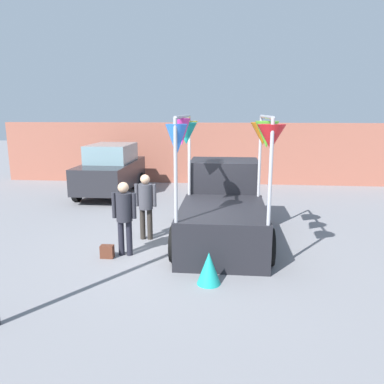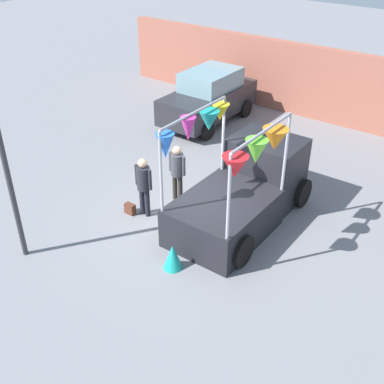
{
  "view_description": "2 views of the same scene",
  "coord_description": "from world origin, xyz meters",
  "px_view_note": "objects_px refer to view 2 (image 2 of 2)",
  "views": [
    {
      "loc": [
        0.9,
        -8.15,
        3.09
      ],
      "look_at": [
        0.16,
        -0.51,
        1.42
      ],
      "focal_mm": 35.0,
      "sensor_mm": 36.0,
      "label": 1
    },
    {
      "loc": [
        5.86,
        -8.22,
        7.07
      ],
      "look_at": [
        0.11,
        -0.46,
        1.13
      ],
      "focal_mm": 45.0,
      "sensor_mm": 36.0,
      "label": 2
    }
  ],
  "objects_px": {
    "parked_car": "(209,97)",
    "handbag": "(130,209)",
    "street_lamp": "(3,154)",
    "folded_kite_bundle_teal": "(173,257)",
    "vendor_truck": "(246,186)",
    "person_vendor": "(177,168)",
    "person_customer": "(144,182)"
  },
  "relations": [
    {
      "from": "person_customer",
      "to": "handbag",
      "type": "distance_m",
      "value": 0.93
    },
    {
      "from": "vendor_truck",
      "to": "person_vendor",
      "type": "xyz_separation_m",
      "value": [
        -1.87,
        -0.41,
        0.08
      ]
    },
    {
      "from": "parked_car",
      "to": "handbag",
      "type": "relative_size",
      "value": 14.29
    },
    {
      "from": "street_lamp",
      "to": "parked_car",
      "type": "bearing_deg",
      "value": 96.43
    },
    {
      "from": "person_customer",
      "to": "handbag",
      "type": "relative_size",
      "value": 5.8
    },
    {
      "from": "person_vendor",
      "to": "handbag",
      "type": "height_order",
      "value": "person_vendor"
    },
    {
      "from": "folded_kite_bundle_teal",
      "to": "handbag",
      "type": "bearing_deg",
      "value": 155.42
    },
    {
      "from": "person_vendor",
      "to": "folded_kite_bundle_teal",
      "type": "height_order",
      "value": "person_vendor"
    },
    {
      "from": "vendor_truck",
      "to": "folded_kite_bundle_teal",
      "type": "bearing_deg",
      "value": -94.5
    },
    {
      "from": "vendor_truck",
      "to": "parked_car",
      "type": "relative_size",
      "value": 1.01
    },
    {
      "from": "parked_car",
      "to": "handbag",
      "type": "height_order",
      "value": "parked_car"
    },
    {
      "from": "vendor_truck",
      "to": "person_customer",
      "type": "bearing_deg",
      "value": -144.75
    },
    {
      "from": "street_lamp",
      "to": "vendor_truck",
      "type": "bearing_deg",
      "value": 53.2
    },
    {
      "from": "street_lamp",
      "to": "folded_kite_bundle_teal",
      "type": "xyz_separation_m",
      "value": [
        3.05,
        1.66,
        -2.29
      ]
    },
    {
      "from": "parked_car",
      "to": "handbag",
      "type": "bearing_deg",
      "value": -73.63
    },
    {
      "from": "parked_car",
      "to": "folded_kite_bundle_teal",
      "type": "bearing_deg",
      "value": -60.63
    },
    {
      "from": "handbag",
      "to": "parked_car",
      "type": "bearing_deg",
      "value": 106.37
    },
    {
      "from": "vendor_truck",
      "to": "handbag",
      "type": "bearing_deg",
      "value": -145.5
    },
    {
      "from": "person_vendor",
      "to": "street_lamp",
      "type": "distance_m",
      "value": 4.49
    },
    {
      "from": "vendor_truck",
      "to": "parked_car",
      "type": "height_order",
      "value": "vendor_truck"
    },
    {
      "from": "person_vendor",
      "to": "folded_kite_bundle_teal",
      "type": "relative_size",
      "value": 2.69
    },
    {
      "from": "vendor_truck",
      "to": "person_vendor",
      "type": "height_order",
      "value": "vendor_truck"
    },
    {
      "from": "handbag",
      "to": "street_lamp",
      "type": "distance_m",
      "value": 3.72
    },
    {
      "from": "street_lamp",
      "to": "handbag",
      "type": "bearing_deg",
      "value": 73.08
    },
    {
      "from": "handbag",
      "to": "folded_kite_bundle_teal",
      "type": "relative_size",
      "value": 0.47
    },
    {
      "from": "parked_car",
      "to": "handbag",
      "type": "distance_m",
      "value": 6.48
    },
    {
      "from": "person_customer",
      "to": "folded_kite_bundle_teal",
      "type": "xyz_separation_m",
      "value": [
        1.88,
        -1.22,
        -0.68
      ]
    },
    {
      "from": "vendor_truck",
      "to": "person_customer",
      "type": "distance_m",
      "value": 2.57
    },
    {
      "from": "person_vendor",
      "to": "parked_car",
      "type": "bearing_deg",
      "value": 116.04
    },
    {
      "from": "street_lamp",
      "to": "folded_kite_bundle_teal",
      "type": "relative_size",
      "value": 6.63
    },
    {
      "from": "vendor_truck",
      "to": "folded_kite_bundle_teal",
      "type": "height_order",
      "value": "vendor_truck"
    },
    {
      "from": "parked_car",
      "to": "handbag",
      "type": "xyz_separation_m",
      "value": [
        1.81,
        -6.17,
        -0.8
      ]
    }
  ]
}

